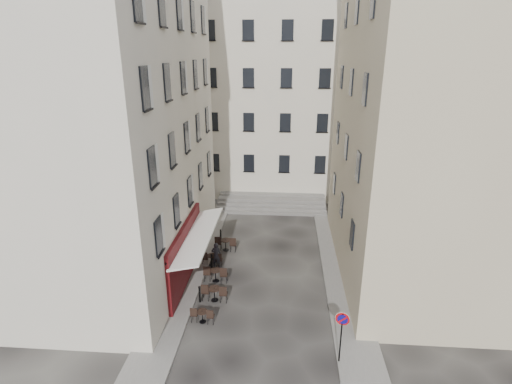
# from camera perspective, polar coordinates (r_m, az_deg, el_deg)

# --- Properties ---
(ground) EXTENTS (90.00, 90.00, 0.00)m
(ground) POSITION_cam_1_polar(r_m,az_deg,el_deg) (22.57, 0.90, -14.34)
(ground) COLOR black
(ground) RESTS_ON ground
(sidewalk_left) EXTENTS (2.00, 22.00, 0.12)m
(sidewalk_left) POSITION_cam_1_polar(r_m,az_deg,el_deg) (26.51, -8.43, -8.83)
(sidewalk_left) COLOR slate
(sidewalk_left) RESTS_ON ground
(sidewalk_right) EXTENTS (2.00, 18.00, 0.12)m
(sidewalk_right) POSITION_cam_1_polar(r_m,az_deg,el_deg) (25.29, 11.74, -10.57)
(sidewalk_right) COLOR slate
(sidewalk_right) RESTS_ON ground
(building_left) EXTENTS (12.20, 16.20, 20.60)m
(building_left) POSITION_cam_1_polar(r_m,az_deg,el_deg) (24.66, -24.29, 12.62)
(building_left) COLOR beige
(building_left) RESTS_ON ground
(building_right) EXTENTS (12.20, 14.20, 18.60)m
(building_right) POSITION_cam_1_polar(r_m,az_deg,el_deg) (24.31, 27.53, 9.67)
(building_right) COLOR tan
(building_right) RESTS_ON ground
(building_back) EXTENTS (18.20, 10.20, 18.60)m
(building_back) POSITION_cam_1_polar(r_m,az_deg,el_deg) (37.86, 1.22, 14.69)
(building_back) COLOR beige
(building_back) RESTS_ON ground
(cafe_storefront) EXTENTS (1.74, 7.30, 3.50)m
(cafe_storefront) POSITION_cam_1_polar(r_m,az_deg,el_deg) (23.05, -9.81, -8.42)
(cafe_storefront) COLOR #45090B
(cafe_storefront) RESTS_ON ground
(stone_steps) EXTENTS (9.00, 3.15, 0.80)m
(stone_steps) POSITION_cam_1_polar(r_m,az_deg,el_deg) (33.57, 2.21, -1.67)
(stone_steps) COLOR #64615F
(stone_steps) RESTS_ON ground
(bollard_near) EXTENTS (0.12, 0.12, 0.98)m
(bollard_near) POSITION_cam_1_polar(r_m,az_deg,el_deg) (21.85, -8.06, -14.17)
(bollard_near) COLOR black
(bollard_near) RESTS_ON ground
(bollard_mid) EXTENTS (0.12, 0.12, 0.98)m
(bollard_mid) POSITION_cam_1_polar(r_m,az_deg,el_deg) (24.76, -6.37, -9.70)
(bollard_mid) COLOR black
(bollard_mid) RESTS_ON ground
(bollard_far) EXTENTS (0.12, 0.12, 0.98)m
(bollard_far) POSITION_cam_1_polar(r_m,az_deg,el_deg) (27.81, -5.07, -6.17)
(bollard_far) COLOR black
(bollard_far) RESTS_ON ground
(no_parking_sign) EXTENTS (0.57, 0.20, 2.56)m
(no_parking_sign) POSITION_cam_1_polar(r_m,az_deg,el_deg) (17.71, 12.15, -18.49)
(no_parking_sign) COLOR black
(no_parking_sign) RESTS_ON ground
(bistro_table_a) EXTENTS (1.16, 0.55, 0.82)m
(bistro_table_a) POSITION_cam_1_polar(r_m,az_deg,el_deg) (20.52, -7.65, -17.03)
(bistro_table_a) COLOR black
(bistro_table_a) RESTS_ON ground
(bistro_table_b) EXTENTS (1.39, 0.65, 0.98)m
(bistro_table_b) POSITION_cam_1_polar(r_m,az_deg,el_deg) (21.87, -5.94, -14.11)
(bistro_table_b) COLOR black
(bistro_table_b) RESTS_ON ground
(bistro_table_c) EXTENTS (1.38, 0.65, 0.97)m
(bistro_table_c) POSITION_cam_1_polar(r_m,az_deg,el_deg) (23.45, -5.78, -11.57)
(bistro_table_c) COLOR black
(bistro_table_c) RESTS_ON ground
(bistro_table_d) EXTENTS (1.28, 0.60, 0.90)m
(bistro_table_d) POSITION_cam_1_polar(r_m,az_deg,el_deg) (25.07, -6.30, -9.47)
(bistro_table_d) COLOR black
(bistro_table_d) RESTS_ON ground
(bistro_table_e) EXTENTS (1.42, 0.67, 1.00)m
(bistro_table_e) POSITION_cam_1_polar(r_m,az_deg,el_deg) (26.68, -4.34, -7.37)
(bistro_table_e) COLOR black
(bistro_table_e) RESTS_ON ground
(pedestrian) EXTENTS (0.63, 0.44, 1.66)m
(pedestrian) POSITION_cam_1_polar(r_m,az_deg,el_deg) (24.68, -5.69, -8.96)
(pedestrian) COLOR black
(pedestrian) RESTS_ON ground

